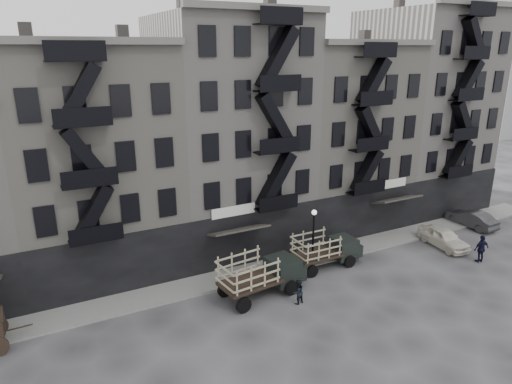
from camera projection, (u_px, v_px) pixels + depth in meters
name	position (u px, v px, depth m)	size (l,w,h in m)	color
ground	(296.00, 293.00, 28.83)	(140.00, 140.00, 0.00)	#38383A
sidewalk	(267.00, 268.00, 31.98)	(55.00, 2.50, 0.15)	slate
building_midwest	(93.00, 162.00, 30.48)	(10.00, 11.35, 16.20)	gray
building_center	(230.00, 135.00, 34.55)	(10.00, 11.35, 18.20)	gray
building_mideast	(336.00, 137.00, 39.24)	(10.00, 11.35, 16.20)	gray
building_east	(422.00, 112.00, 43.16)	(10.00, 11.35, 19.20)	gray
lamp_post	(313.00, 230.00, 31.50)	(0.36, 0.36, 4.28)	black
stake_truck_west	(261.00, 271.00, 28.19)	(5.90, 2.92, 2.86)	black
stake_truck_east	(326.00, 247.00, 32.02)	(5.15, 2.16, 2.57)	black
car_east	(443.00, 237.00, 35.41)	(1.78, 4.41, 1.50)	silver
car_far	(471.00, 219.00, 39.35)	(1.54, 4.43, 1.46)	#2A2A2D
pedestrian_mid	(298.00, 292.00, 27.48)	(0.76, 0.60, 1.57)	black
policeman	(481.00, 249.00, 32.75)	(1.21, 0.50, 2.07)	black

